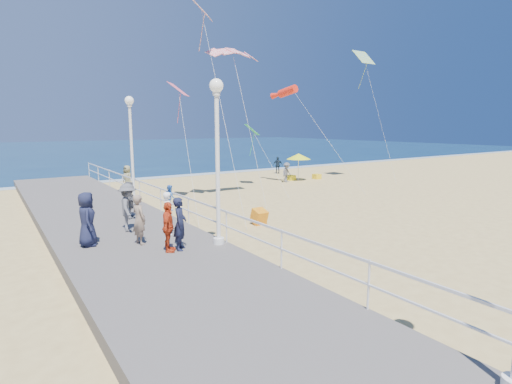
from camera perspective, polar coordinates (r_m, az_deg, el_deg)
ground at (r=16.66m, az=11.10°, el=-5.58°), size 160.00×160.00×0.00m
ocean at (r=77.25m, az=-25.66°, el=5.36°), size 160.00×90.00×0.05m
surf_line at (r=34.05m, az=-14.15°, el=2.01°), size 160.00×1.20×0.04m
boardwalk at (r=12.63m, az=-14.01°, el=-9.63°), size 5.00×44.00×0.40m
railing at (r=13.33m, az=-4.25°, el=-3.66°), size 0.05×42.00×0.55m
lamp_post_mid at (r=12.85m, az=-5.55°, el=6.70°), size 0.44×0.44×5.32m
lamp_post_far at (r=21.19m, az=-17.41°, el=7.38°), size 0.44×0.44×5.32m
woman_holding_toddler at (r=14.65m, az=-12.42°, el=-2.97°), size 0.45×0.61×1.55m
toddler_held at (r=14.73m, az=-12.17°, el=-0.77°), size 0.41×0.49×0.92m
spectator_0 at (r=12.75m, az=-10.80°, el=-4.47°), size 0.67×0.73×1.67m
spectator_2 at (r=15.45m, az=-17.82°, el=-2.12°), size 0.95×1.29×1.79m
spectator_3 at (r=12.61m, az=-12.43°, el=-4.92°), size 0.81×0.99×1.58m
spectator_4 at (r=14.01m, az=-23.01°, el=-3.60°), size 0.70×0.95×1.78m
spectator_5 at (r=17.74m, az=-17.64°, el=-1.04°), size 0.77×1.51×1.55m
spectator_6 at (r=13.67m, az=-16.35°, el=-3.79°), size 0.50×0.67×1.66m
beach_walker_a at (r=30.58m, az=4.41°, el=2.82°), size 1.11×0.86×1.51m
beach_walker_b at (r=36.08m, az=3.13°, el=3.86°), size 0.97×0.72×1.53m
beach_walker_c at (r=27.25m, az=-17.88°, el=1.82°), size 0.76×0.97×1.74m
box_kite at (r=17.43m, az=0.46°, el=-3.72°), size 0.56×0.71×0.74m
beach_umbrella at (r=31.36m, az=6.10°, el=5.08°), size 1.90×1.90×2.14m
beach_chair_left at (r=31.72m, az=5.05°, el=2.04°), size 0.55×0.55×0.40m
beach_chair_right at (r=32.76m, az=8.68°, el=2.20°), size 0.55×0.55×0.40m
kite_parafoil at (r=23.03m, az=-3.27°, el=19.49°), size 3.03×0.94×0.65m
kite_windsock at (r=28.82m, az=4.56°, el=14.15°), size 0.98×2.53×1.05m
kite_diamond_pink at (r=22.49m, az=-11.04°, el=14.21°), size 1.44×1.48×0.71m
kite_diamond_multi at (r=32.76m, az=15.13°, el=18.09°), size 1.52×1.11×1.07m
kite_diamond_green at (r=28.33m, az=-0.59°, el=8.90°), size 1.33×1.46×0.77m
kite_diamond_redwhite at (r=21.97m, az=-7.84°, el=24.49°), size 1.51×1.56×0.93m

